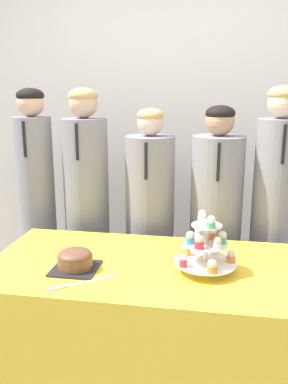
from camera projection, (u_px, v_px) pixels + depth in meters
name	position (u px, v px, depth m)	size (l,w,h in m)	color
wall_back	(171.00, 123.00, 3.07)	(9.00, 0.06, 2.70)	silver
table	(142.00, 332.00, 2.08)	(1.51, 0.80, 0.76)	yellow
round_cake	(75.00, 260.00, 1.92)	(0.21, 0.21, 0.10)	#232328
cake_knife	(71.00, 285.00, 1.77)	(0.26, 0.21, 0.01)	silver
cupcake_stand	(206.00, 246.00, 1.89)	(0.29, 0.29, 0.29)	silver
student_0	(38.00, 213.00, 2.74)	(0.24, 0.25, 1.60)	gray
student_1	(87.00, 218.00, 2.69)	(0.29, 0.29, 1.60)	gray
student_2	(150.00, 232.00, 2.64)	(0.31, 0.31, 1.48)	gray
student_3	(215.00, 234.00, 2.56)	(0.32, 0.32, 1.50)	gray
student_4	(273.00, 226.00, 2.49)	(0.27, 0.28, 1.62)	gray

